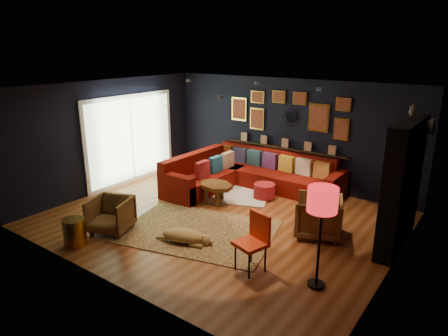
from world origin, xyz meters
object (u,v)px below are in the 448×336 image
Objects in this scene: gold_stool at (75,232)px; dog at (183,233)px; sectional at (244,175)px; floor_lamp at (322,204)px; armchair_left at (111,213)px; pouf at (264,191)px; armchair_right at (318,214)px; orange_chair at (254,237)px; coffee_table at (216,187)px.

dog is (1.48, 1.16, -0.06)m from gold_stool.
sectional is 2.25× the size of floor_lamp.
armchair_left is 1.48m from dog.
pouf is at bearing 132.97° from floor_lamp.
armchair_right is at bearing -28.40° from sectional.
floor_lamp reaches higher than sectional.
dog is (-0.06, -2.69, -0.00)m from pouf.
armchair_right is at bearing 95.53° from orange_chair.
dog is (1.41, 0.43, -0.17)m from armchair_left.
armchair_right reaches higher than pouf.
coffee_table is at bearing 151.50° from floor_lamp.
coffee_table is 2.38m from armchair_left.
floor_lamp reaches higher than orange_chair.
armchair_right is 0.90× the size of orange_chair.
floor_lamp reaches higher than coffee_table.
gold_stool is 0.32× the size of floor_lamp.
armchair_right is at bearing 40.87° from gold_stool.
armchair_right is 0.76× the size of dog.
dog is (-1.78, -1.67, -0.22)m from armchair_right.
sectional is 3.73× the size of orange_chair.
orange_chair is (2.94, 1.16, 0.30)m from gold_stool.
coffee_table is 1.95m from dog.
armchair_right is at bearing 12.41° from armchair_left.
coffee_table is at bearing 74.64° from gold_stool.
armchair_left is at bearing 84.19° from gold_stool.
sectional is at bearing 157.37° from pouf.
coffee_table is (0.01, -1.17, 0.04)m from sectional.
sectional is at bearing 79.04° from gold_stool.
pouf is at bearing 43.87° from armchair_left.
floor_lamp reaches higher than dog.
armchair_left is 0.48× the size of floor_lamp.
sectional reaches higher than armchair_left.
coffee_table is at bearing 92.09° from dog.
floor_lamp reaches higher than armchair_left.
sectional is 7.04× the size of gold_stool.
floor_lamp is (3.11, -2.86, 0.95)m from sectional.
floor_lamp reaches higher than armchair_right.
dog is at bearing -176.58° from floor_lamp.
armchair_right reaches higher than armchair_left.
armchair_left is 0.67× the size of dog.
armchair_left is at bearing -102.03° from sectional.
floor_lamp is (2.37, -2.55, 1.08)m from pouf.
orange_chair reaches higher than gold_stool.
dog is at bearing -68.30° from armchair_right.
sectional is 2.80m from armchair_right.
floor_lamp is at bearing -28.50° from coffee_table.
armchair_right is at bearing 25.27° from dog.
pouf is 3.65m from floor_lamp.
coffee_table reaches higher than pouf.
orange_chair is at bearing -62.56° from pouf.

